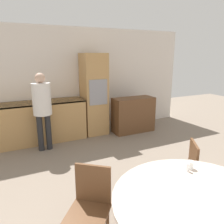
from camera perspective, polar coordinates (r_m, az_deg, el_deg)
wall_back at (r=5.55m, az=-11.03°, el=7.76°), size 6.45×0.05×2.60m
kitchen_counter at (r=5.21m, az=-21.29°, el=-2.67°), size 2.57×0.60×0.93m
oven_unit at (r=5.43m, az=-4.73°, el=4.58°), size 0.56×0.59×1.99m
sideboard at (r=5.66m, az=5.58°, el=-0.72°), size 1.07×0.45×0.89m
dining_table at (r=2.23m, az=21.45°, el=-24.33°), size 1.49×1.49×0.76m
chair_far_left at (r=2.41m, az=-5.67°, el=-22.60°), size 0.56×0.56×0.86m
chair_far_right at (r=3.11m, az=18.40°, el=-14.01°), size 0.55×0.55×0.86m
person_standing at (r=4.61m, az=-17.81°, el=2.01°), size 0.37×0.37×1.61m
cup at (r=2.56m, az=19.78°, el=-12.85°), size 0.07×0.07×0.09m
salt_shaker at (r=2.49m, az=19.19°, el=-13.49°), size 0.03×0.03×0.09m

